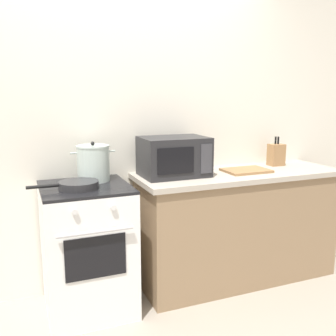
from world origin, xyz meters
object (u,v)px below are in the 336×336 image
at_px(microwave, 174,157).
at_px(cutting_board, 246,170).
at_px(frying_pan, 78,185).
at_px(stock_pot, 93,163).
at_px(stove, 88,249).
at_px(knife_block, 276,155).

distance_m(microwave, cutting_board, 0.63).
bearing_deg(frying_pan, stock_pot, 53.68).
relative_size(stove, knife_block, 3.59).
relative_size(microwave, knife_block, 1.95).
distance_m(stock_pot, frying_pan, 0.27).
bearing_deg(stock_pot, cutting_board, -6.33).
height_order(frying_pan, microwave, microwave).
bearing_deg(stock_pot, knife_block, 0.19).
xyz_separation_m(cutting_board, knife_block, (0.40, 0.14, 0.09)).
bearing_deg(cutting_board, microwave, 172.67).
bearing_deg(cutting_board, stove, -179.95).
bearing_deg(stock_pot, frying_pan, -126.32).
distance_m(cutting_board, knife_block, 0.43).
distance_m(stove, microwave, 0.93).
bearing_deg(knife_block, stock_pot, -179.81).
relative_size(stock_pot, frying_pan, 0.69).
bearing_deg(stock_pot, microwave, -5.33).
distance_m(stove, stock_pot, 0.61).
xyz_separation_m(microwave, cutting_board, (0.61, -0.08, -0.14)).
bearing_deg(microwave, knife_block, 3.53).
relative_size(cutting_board, knife_block, 1.40).
distance_m(stock_pot, knife_block, 1.61).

